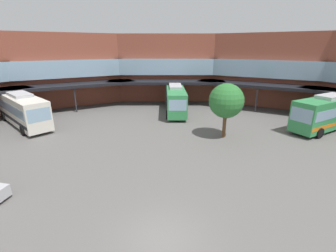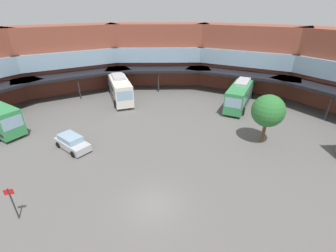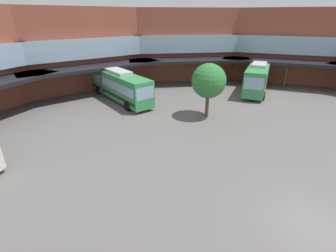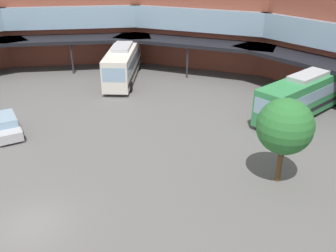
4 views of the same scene
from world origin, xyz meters
The scene contains 7 objects.
ground_plane centered at (0.00, 0.00, 0.00)m, with size 117.17×117.17×0.00m, color #605E5B.
station_building centered at (0.00, 19.04, 5.51)m, with size 74.35×43.78×10.96m.
bus_2 centered at (1.37, 24.53, 1.92)m, with size 2.95×12.10×3.80m.
bus_4 centered at (-16.93, 17.80, 1.98)m, with size 9.83×9.55×3.91m.
parked_car centered at (-11.92, 3.02, 0.74)m, with size 4.67×2.69×1.53m.
plaza_tree centered at (6.13, 13.84, 3.85)m, with size 3.49×3.49×5.61m.
stop_sign_post centered at (-8.07, -5.63, 1.71)m, with size 0.47×0.43×2.81m.
Camera 2 is at (7.20, -11.44, 13.84)m, focal length 25.09 mm.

